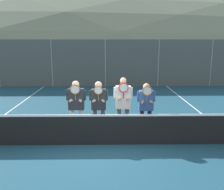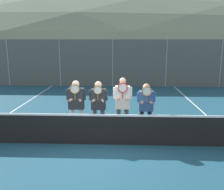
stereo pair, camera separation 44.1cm
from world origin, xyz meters
The scene contains 14 objects.
ground_plane centered at (0.00, 0.00, 0.00)m, with size 120.00×120.00×0.00m, color navy.
hill_distant centered at (0.00, 52.83, 0.00)m, with size 142.34×79.08×27.68m.
clubhouse_building centered at (-1.70, 18.40, 1.64)m, with size 18.28×5.50×3.24m.
fence_back centered at (0.00, 9.54, 1.53)m, with size 20.99×0.06×3.06m.
tennis_net centered at (0.00, 0.00, 0.48)m, with size 10.97×0.09×1.02m.
court_line_left_sideline centered at (-4.08, 3.00, 0.00)m, with size 0.05×16.00×0.01m, color white.
court_line_right_sideline centered at (4.08, 3.00, 0.00)m, with size 0.05×16.00×0.01m, color white.
player_leftmost centered at (-0.83, 0.82, 1.07)m, with size 0.63×0.34×1.76m.
player_center_left centered at (-0.12, 0.85, 1.04)m, with size 0.59×0.34×1.74m.
player_center_right centered at (0.65, 0.72, 1.10)m, with size 0.59×0.34×1.88m.
player_rightmost centered at (1.39, 0.83, 1.01)m, with size 0.59×0.34×1.68m.
car_far_left centered at (-6.89, 12.38, 0.93)m, with size 4.77×2.08×1.82m.
car_left_of_center centered at (-1.43, 12.36, 0.95)m, with size 4.76×1.98×1.87m.
car_center centered at (3.97, 12.35, 0.87)m, with size 4.67×2.00×1.68m.
Camera 2 is at (0.63, -6.83, 2.99)m, focal length 40.00 mm.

